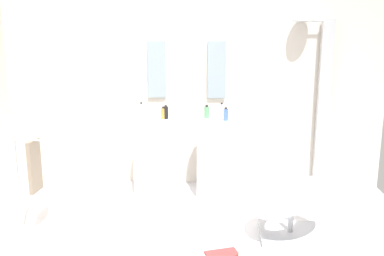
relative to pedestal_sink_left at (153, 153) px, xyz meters
name	(u,v)px	position (x,y,z in m)	size (l,w,h in m)	color
ground_plane	(171,243)	(0.37, -1.23, -0.51)	(4.80, 3.60, 0.04)	silver
rear_partition	(187,82)	(0.37, 0.42, 0.81)	(4.80, 0.10, 2.60)	beige
pedestal_sink_left	(153,153)	(0.00, 0.00, 0.00)	(0.47, 0.47, 1.01)	white
pedestal_sink_right	(215,154)	(0.74, 0.00, 0.00)	(0.47, 0.47, 1.01)	white
vanity_mirror_left	(157,70)	(0.00, 0.35, 0.97)	(0.22, 0.03, 0.69)	#8C9EA8
vanity_mirror_right	(217,70)	(0.74, 0.35, 0.97)	(0.22, 0.03, 0.69)	#8C9EA8
shower_column	(322,102)	(2.01, 0.30, 0.59)	(0.49, 0.24, 2.05)	#B7BABF
lounge_chair	(292,202)	(1.47, -1.07, -0.14)	(1.06, 1.05, 0.65)	#B7BABF
towel_rack	(32,168)	(-0.96, -1.11, 0.14)	(0.37, 0.22, 0.95)	#B7BABF
magazine_red	(222,254)	(0.84, -1.47, -0.47)	(0.28, 0.15, 0.02)	#B73838
coffee_mug	(243,255)	(1.02, -1.53, -0.44)	(0.09, 0.09, 0.09)	white
soap_bottle_black	(166,113)	(0.16, -0.03, 0.50)	(0.05, 0.05, 0.16)	black
soap_bottle_blue	(226,115)	(0.86, -0.08, 0.49)	(0.05, 0.05, 0.15)	#4C72B7
soap_bottle_amber	(163,113)	(0.13, -0.02, 0.49)	(0.06, 0.06, 0.14)	#C68C38
soap_bottle_green	(207,112)	(0.63, 0.06, 0.49)	(0.06, 0.06, 0.16)	#59996B
soap_bottle_clear	(141,110)	(-0.14, 0.06, 0.51)	(0.04, 0.04, 0.18)	silver
soap_bottle_white	(222,111)	(0.81, 0.13, 0.50)	(0.04, 0.04, 0.17)	white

